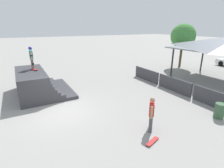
# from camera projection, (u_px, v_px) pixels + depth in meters

# --- Properties ---
(ground_plane) EXTENTS (160.00, 160.00, 0.00)m
(ground_plane) POSITION_uv_depth(u_px,v_px,m) (62.00, 111.00, 10.43)
(ground_plane) COLOR gray
(quarter_pipe_ramp) EXTENTS (4.74, 3.65, 1.78)m
(quarter_pipe_ramp) POSITION_uv_depth(u_px,v_px,m) (37.00, 84.00, 12.86)
(quarter_pipe_ramp) COLOR #38383D
(quarter_pipe_ramp) RESTS_ON ground
(skater_on_deck) EXTENTS (0.70, 0.25, 1.66)m
(skater_on_deck) POSITION_uv_depth(u_px,v_px,m) (31.00, 56.00, 12.68)
(skater_on_deck) COLOR #6B6051
(skater_on_deck) RESTS_ON quarter_pipe_ramp
(skateboard_on_deck) EXTENTS (0.78, 0.46, 0.09)m
(skateboard_on_deck) POSITION_uv_depth(u_px,v_px,m) (34.00, 69.00, 12.67)
(skateboard_on_deck) COLOR red
(skateboard_on_deck) RESTS_ON quarter_pipe_ramp
(bystander_walking) EXTENTS (0.59, 0.54, 1.71)m
(bystander_walking) POSITION_uv_depth(u_px,v_px,m) (151.00, 112.00, 8.26)
(bystander_walking) COLOR #4C4C51
(bystander_walking) RESTS_ON ground
(skateboard_on_ground) EXTENTS (0.46, 0.86, 0.09)m
(skateboard_on_ground) POSITION_uv_depth(u_px,v_px,m) (152.00, 142.00, 7.60)
(skateboard_on_ground) COLOR red
(skateboard_on_ground) RESTS_ON ground
(barrier_fence) EXTENTS (9.84, 0.12, 1.05)m
(barrier_fence) POSITION_uv_depth(u_px,v_px,m) (174.00, 85.00, 13.53)
(barrier_fence) COLOR #3D3D42
(barrier_fence) RESTS_ON ground
(tree_beside_pavilion) EXTENTS (2.85, 2.85, 5.15)m
(tree_beside_pavilion) POSITION_uv_depth(u_px,v_px,m) (183.00, 36.00, 20.63)
(tree_beside_pavilion) COLOR brown
(tree_beside_pavilion) RESTS_ON ground
(trash_bin) EXTENTS (0.52, 0.52, 0.85)m
(trash_bin) POSITION_uv_depth(u_px,v_px,m) (219.00, 111.00, 9.56)
(trash_bin) COLOR #385B3D
(trash_bin) RESTS_ON ground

